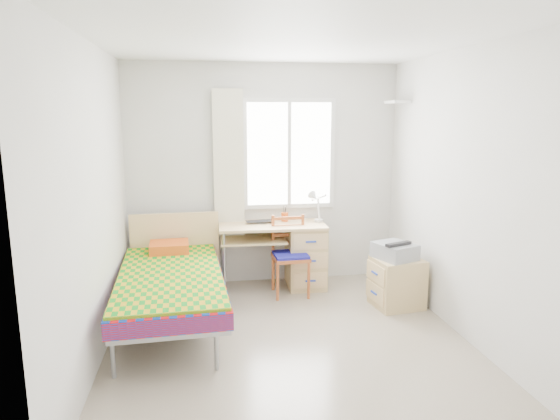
% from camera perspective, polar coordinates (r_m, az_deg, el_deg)
% --- Properties ---
extents(floor, '(3.50, 3.50, 0.00)m').
position_cam_1_polar(floor, '(4.64, 1.05, -14.89)').
color(floor, '#BCAD93').
rests_on(floor, ground).
extents(ceiling, '(3.50, 3.50, 0.00)m').
position_cam_1_polar(ceiling, '(4.21, 1.18, 18.85)').
color(ceiling, white).
rests_on(ceiling, wall_back).
extents(wall_back, '(3.20, 0.00, 3.20)m').
position_cam_1_polar(wall_back, '(5.95, -1.85, 3.99)').
color(wall_back, silver).
rests_on(wall_back, ground).
extents(wall_left, '(0.00, 3.50, 3.50)m').
position_cam_1_polar(wall_left, '(4.26, -20.59, 0.50)').
color(wall_left, silver).
rests_on(wall_left, ground).
extents(wall_right, '(0.00, 3.50, 3.50)m').
position_cam_1_polar(wall_right, '(4.78, 20.37, 1.59)').
color(wall_right, silver).
rests_on(wall_right, ground).
extents(window, '(1.10, 0.04, 1.30)m').
position_cam_1_polar(window, '(5.94, 1.05, 6.41)').
color(window, white).
rests_on(window, wall_back).
extents(curtain, '(0.35, 0.05, 1.70)m').
position_cam_1_polar(curtain, '(5.82, -5.89, 5.28)').
color(curtain, beige).
rests_on(curtain, wall_back).
extents(floating_shelf, '(0.20, 0.32, 0.03)m').
position_cam_1_polar(floating_shelf, '(5.94, 13.28, 11.92)').
color(floating_shelf, white).
rests_on(floating_shelf, wall_right).
extents(bed, '(1.07, 2.14, 0.91)m').
position_cam_1_polar(bed, '(5.00, -12.35, -7.72)').
color(bed, '#92959A').
rests_on(bed, floor).
extents(desk, '(1.24, 0.60, 0.76)m').
position_cam_1_polar(desk, '(5.90, 2.25, -4.83)').
color(desk, '#D3B86F').
rests_on(desk, floor).
extents(chair, '(0.40, 0.40, 0.90)m').
position_cam_1_polar(chair, '(5.65, 1.20, -4.62)').
color(chair, '#993E1D').
rests_on(chair, floor).
extents(cabinet, '(0.54, 0.49, 0.52)m').
position_cam_1_polar(cabinet, '(5.48, 13.20, -8.08)').
color(cabinet, tan).
rests_on(cabinet, floor).
extents(printer, '(0.46, 0.49, 0.17)m').
position_cam_1_polar(printer, '(5.37, 12.98, -4.53)').
color(printer, '#989C9F').
rests_on(printer, cabinet).
extents(laptop, '(0.35, 0.24, 0.03)m').
position_cam_1_polar(laptop, '(5.78, -2.19, -1.46)').
color(laptop, black).
rests_on(laptop, desk).
extents(pen_cup, '(0.10, 0.10, 0.10)m').
position_cam_1_polar(pen_cup, '(5.91, 0.54, -0.80)').
color(pen_cup, '#D45217').
rests_on(pen_cup, desk).
extents(task_lamp, '(0.22, 0.32, 0.40)m').
position_cam_1_polar(task_lamp, '(5.74, 4.12, 0.81)').
color(task_lamp, white).
rests_on(task_lamp, desk).
extents(book, '(0.22, 0.27, 0.02)m').
position_cam_1_polar(book, '(5.78, -2.94, -3.39)').
color(book, gray).
rests_on(book, desk).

